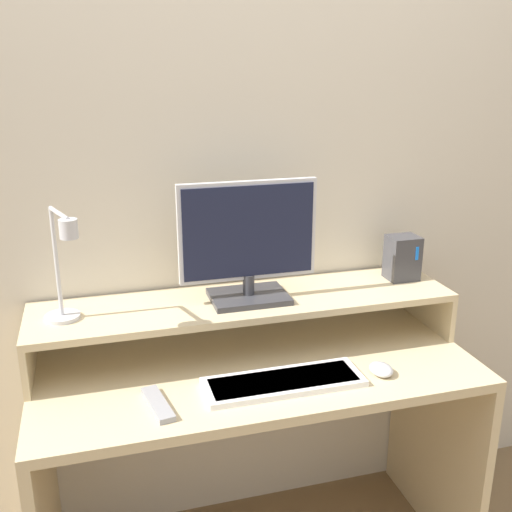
{
  "coord_description": "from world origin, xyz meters",
  "views": [
    {
      "loc": [
        -0.45,
        -1.26,
        1.61
      ],
      "look_at": [
        0.0,
        0.32,
        1.07
      ],
      "focal_mm": 42.0,
      "sensor_mm": 36.0,
      "label": 1
    }
  ],
  "objects_px": {
    "remote_control": "(158,404)",
    "mouse": "(381,369)",
    "monitor": "(248,243)",
    "keyboard": "(284,382)",
    "desk_lamp": "(63,271)",
    "router_dock": "(402,258)"
  },
  "relations": [
    {
      "from": "remote_control",
      "to": "mouse",
      "type": "bearing_deg",
      "value": -0.26
    },
    {
      "from": "monitor",
      "to": "keyboard",
      "type": "height_order",
      "value": "monitor"
    },
    {
      "from": "monitor",
      "to": "remote_control",
      "type": "xyz_separation_m",
      "value": [
        -0.32,
        -0.27,
        -0.34
      ]
    },
    {
      "from": "monitor",
      "to": "keyboard",
      "type": "relative_size",
      "value": 0.94
    },
    {
      "from": "keyboard",
      "to": "mouse",
      "type": "relative_size",
      "value": 5.44
    },
    {
      "from": "desk_lamp",
      "to": "monitor",
      "type": "bearing_deg",
      "value": 5.71
    },
    {
      "from": "desk_lamp",
      "to": "mouse",
      "type": "bearing_deg",
      "value": -14.22
    },
    {
      "from": "keyboard",
      "to": "remote_control",
      "type": "relative_size",
      "value": 2.52
    },
    {
      "from": "keyboard",
      "to": "mouse",
      "type": "bearing_deg",
      "value": -3.57
    },
    {
      "from": "router_dock",
      "to": "mouse",
      "type": "xyz_separation_m",
      "value": [
        -0.22,
        -0.31,
        -0.23
      ]
    },
    {
      "from": "monitor",
      "to": "desk_lamp",
      "type": "relative_size",
      "value": 1.28
    },
    {
      "from": "mouse",
      "to": "remote_control",
      "type": "bearing_deg",
      "value": 179.74
    },
    {
      "from": "desk_lamp",
      "to": "remote_control",
      "type": "xyz_separation_m",
      "value": [
        0.21,
        -0.22,
        -0.32
      ]
    },
    {
      "from": "keyboard",
      "to": "remote_control",
      "type": "bearing_deg",
      "value": -177.53
    },
    {
      "from": "monitor",
      "to": "desk_lamp",
      "type": "height_order",
      "value": "monitor"
    },
    {
      "from": "desk_lamp",
      "to": "keyboard",
      "type": "xyz_separation_m",
      "value": [
        0.57,
        -0.2,
        -0.32
      ]
    },
    {
      "from": "desk_lamp",
      "to": "mouse",
      "type": "height_order",
      "value": "desk_lamp"
    },
    {
      "from": "keyboard",
      "to": "mouse",
      "type": "distance_m",
      "value": 0.3
    },
    {
      "from": "remote_control",
      "to": "desk_lamp",
      "type": "bearing_deg",
      "value": 134.63
    },
    {
      "from": "router_dock",
      "to": "remote_control",
      "type": "relative_size",
      "value": 0.83
    },
    {
      "from": "monitor",
      "to": "remote_control",
      "type": "bearing_deg",
      "value": -140.17
    },
    {
      "from": "monitor",
      "to": "remote_control",
      "type": "height_order",
      "value": "monitor"
    }
  ]
}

